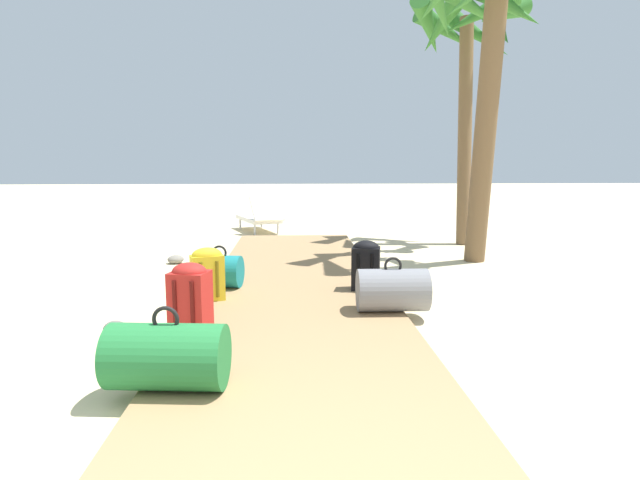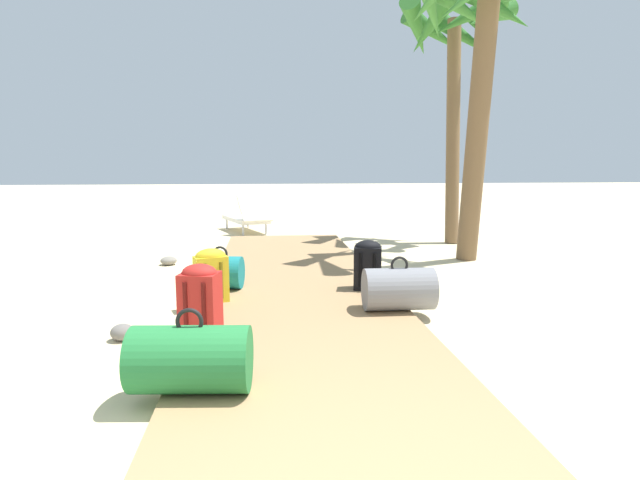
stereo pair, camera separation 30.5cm
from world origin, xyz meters
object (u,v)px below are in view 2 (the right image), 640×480
object	(u,v)px
duffel_bag_green	(191,359)
lounge_chair	(248,216)
backpack_red	(200,296)
duffel_bag_teal	(221,272)
duffel_bag_grey	(399,289)
palm_tree_near_right	(476,25)
palm_tree_far_right	(454,44)
backpack_black	(368,263)
backpack_yellow	(211,274)

from	to	relation	value
duffel_bag_green	lounge_chair	world-z (taller)	lounge_chair
backpack_red	duffel_bag_green	world-z (taller)	backpack_red
backpack_red	duffel_bag_teal	world-z (taller)	backpack_red
duffel_bag_grey	lounge_chair	xyz separation A→B (m)	(-1.56, 6.19, 0.05)
palm_tree_near_right	palm_tree_far_right	bearing A→B (deg)	78.32
duffel_bag_teal	lounge_chair	bearing A→B (deg)	88.48
backpack_black	palm_tree_near_right	distance (m)	3.84
backpack_red	duffel_bag_green	bearing A→B (deg)	-86.05
backpack_yellow	duffel_bag_green	world-z (taller)	backpack_yellow
duffel_bag_teal	duffel_bag_green	world-z (taller)	duffel_bag_green
backpack_yellow	duffel_bag_grey	world-z (taller)	backpack_yellow
palm_tree_near_right	lounge_chair	xyz separation A→B (m)	(-3.22, 3.60, -2.94)
duffel_bag_teal	palm_tree_far_right	bearing A→B (deg)	42.85
duffel_bag_green	palm_tree_near_right	distance (m)	6.11
palm_tree_near_right	backpack_black	bearing A→B (deg)	-135.57
backpack_yellow	duffel_bag_teal	distance (m)	0.56
backpack_black	backpack_red	bearing A→B (deg)	-141.99
duffel_bag_green	duffel_bag_grey	bearing A→B (deg)	43.53
backpack_black	duffel_bag_green	world-z (taller)	backpack_black
duffel_bag_teal	lounge_chair	distance (m)	5.17
palm_tree_far_right	palm_tree_near_right	world-z (taller)	palm_tree_far_right
duffel_bag_green	duffel_bag_teal	bearing A→B (deg)	90.77
duffel_bag_teal	palm_tree_far_right	world-z (taller)	palm_tree_far_right
backpack_black	duffel_bag_teal	bearing A→B (deg)	173.00
backpack_yellow	palm_tree_far_right	distance (m)	6.34
backpack_yellow	backpack_black	bearing A→B (deg)	12.40
backpack_yellow	palm_tree_far_right	xyz separation A→B (m)	(3.80, 4.04, 3.07)
duffel_bag_grey	duffel_bag_green	bearing A→B (deg)	-136.47
backpack_black	duffel_bag_grey	distance (m)	0.84
duffel_bag_teal	backpack_yellow	bearing A→B (deg)	-94.78
backpack_yellow	lounge_chair	xyz separation A→B (m)	(0.18, 5.71, -0.03)
backpack_black	palm_tree_far_right	size ratio (longest dim) A/B	0.13
backpack_red	palm_tree_near_right	bearing A→B (deg)	41.54
backpack_yellow	duffel_bag_green	xyz separation A→B (m)	(0.08, -2.05, -0.08)
duffel_bag_green	palm_tree_far_right	size ratio (longest dim) A/B	0.17
backpack_black	duffel_bag_grey	world-z (taller)	backpack_black
duffel_bag_grey	palm_tree_far_right	xyz separation A→B (m)	(2.06, 4.51, 3.15)
backpack_black	lounge_chair	bearing A→B (deg)	104.98
palm_tree_near_right	duffel_bag_teal	bearing A→B (deg)	-155.07
backpack_yellow	duffel_bag_teal	world-z (taller)	backpack_yellow
duffel_bag_teal	duffel_bag_grey	xyz separation A→B (m)	(1.70, -1.02, 0.02)
backpack_black	palm_tree_near_right	xyz separation A→B (m)	(1.79, 1.76, 2.91)
backpack_yellow	duffel_bag_teal	xyz separation A→B (m)	(0.05, 0.55, -0.10)
backpack_yellow	duffel_bag_green	bearing A→B (deg)	-87.75
backpack_red	backpack_yellow	distance (m)	0.91
backpack_black	lounge_chair	world-z (taller)	lounge_chair
duffel_bag_teal	backpack_black	xyz separation A→B (m)	(1.57, -0.19, 0.10)
backpack_yellow	palm_tree_far_right	world-z (taller)	palm_tree_far_right
backpack_red	palm_tree_near_right	size ratio (longest dim) A/B	0.13
duffel_bag_grey	palm_tree_far_right	bearing A→B (deg)	65.45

